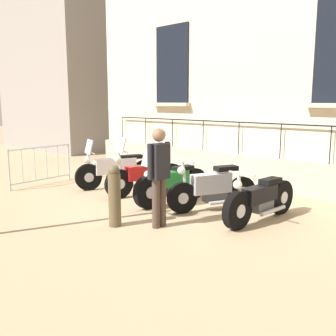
% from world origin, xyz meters
% --- Properties ---
extents(ground_plane, '(60.00, 60.00, 0.00)m').
position_xyz_m(ground_plane, '(0.00, 0.00, 0.00)').
color(ground_plane, tan).
extents(building_facade, '(0.82, 11.46, 6.97)m').
position_xyz_m(building_facade, '(-2.76, 0.00, 3.37)').
color(building_facade, beige).
rests_on(building_facade, ground_plane).
extents(motorcycle_white, '(2.12, 0.95, 1.29)m').
position_xyz_m(motorcycle_white, '(0.10, -2.09, 0.46)').
color(motorcycle_white, black).
rests_on(motorcycle_white, ground_plane).
extents(motorcycle_red, '(2.13, 0.74, 1.43)m').
position_xyz_m(motorcycle_red, '(0.09, -1.00, 0.45)').
color(motorcycle_red, black).
rests_on(motorcycle_red, ground_plane).
extents(motorcycle_green, '(2.05, 0.56, 1.24)m').
position_xyz_m(motorcycle_green, '(0.27, 0.04, 0.43)').
color(motorcycle_green, black).
rests_on(motorcycle_green, ground_plane).
extents(motorcycle_silver, '(1.94, 0.96, 1.08)m').
position_xyz_m(motorcycle_silver, '(0.04, 0.98, 0.44)').
color(motorcycle_silver, black).
rests_on(motorcycle_silver, ground_plane).
extents(motorcycle_black, '(2.11, 0.56, 1.00)m').
position_xyz_m(motorcycle_black, '(0.05, 2.10, 0.41)').
color(motorcycle_black, black).
rests_on(motorcycle_black, ground_plane).
extents(crowd_barrier, '(1.86, 0.21, 1.05)m').
position_xyz_m(crowd_barrier, '(1.30, -3.82, 0.56)').
color(crowd_barrier, '#B7B7BF').
rests_on(crowd_barrier, ground_plane).
extents(bollard, '(0.23, 0.23, 1.12)m').
position_xyz_m(bollard, '(2.12, 0.36, 0.56)').
color(bollard, brown).
rests_on(bollard, ground_plane).
extents(pedestrian_standing, '(0.53, 0.24, 1.77)m').
position_xyz_m(pedestrian_standing, '(1.60, 0.97, 1.01)').
color(pedestrian_standing, '#47382D').
rests_on(pedestrian_standing, ground_plane).
extents(distant_building, '(3.24, 6.41, 11.16)m').
position_xyz_m(distant_building, '(-3.86, -11.19, 5.58)').
color(distant_building, gray).
rests_on(distant_building, ground_plane).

